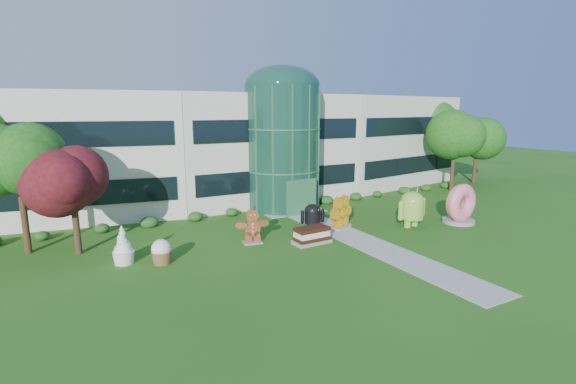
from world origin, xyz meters
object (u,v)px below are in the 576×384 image
donut (460,203)px  gingerbread (252,226)px  android_green (412,206)px  android_black (313,214)px

donut → gingerbread: size_ratio=1.26×
android_green → android_black: android_green is taller
android_green → gingerbread: (-11.17, 1.99, -0.40)m
android_green → donut: (3.71, -0.93, -0.01)m
android_green → gingerbread: android_green is taller
android_black → donut: donut is taller
android_black → gingerbread: gingerbread is taller
android_black → gingerbread: 4.93m
android_black → donut: size_ratio=0.70×
donut → android_black: bearing=155.9°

